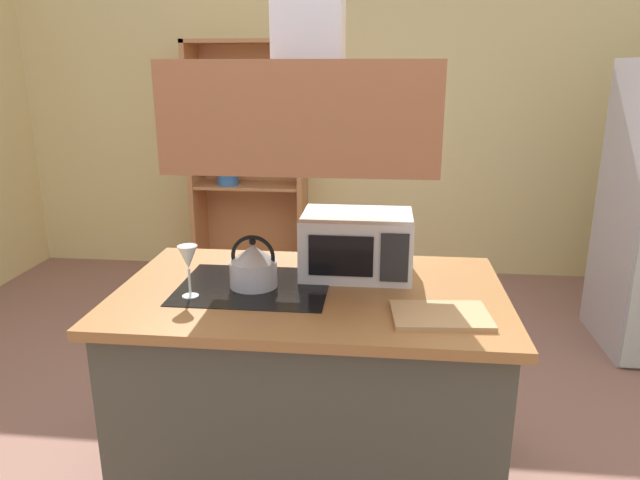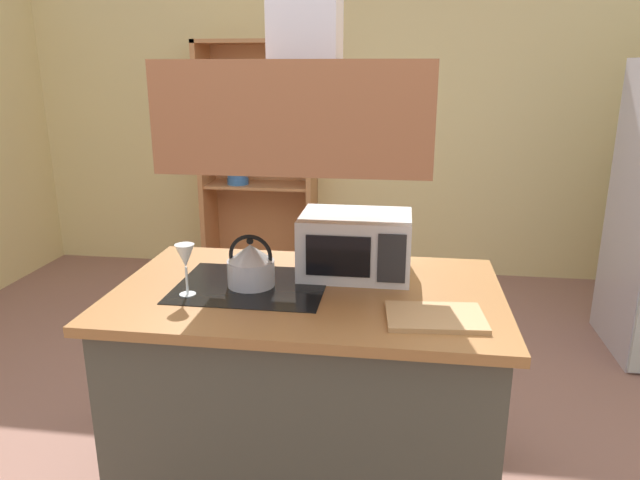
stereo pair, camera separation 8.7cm
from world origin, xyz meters
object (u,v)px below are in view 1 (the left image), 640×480
at_px(microwave, 357,244).
at_px(wine_glass_on_counter, 188,259).
at_px(kettle, 253,265).
at_px(cutting_board, 441,315).
at_px(dish_cabinet, 250,174).

bearing_deg(microwave, wine_glass_on_counter, -151.26).
relative_size(microwave, wine_glass_on_counter, 2.23).
bearing_deg(kettle, microwave, 27.17).
distance_m(cutting_board, wine_glass_on_counter, 0.96).
height_order(dish_cabinet, kettle, dish_cabinet).
relative_size(dish_cabinet, cutting_board, 5.76).
xyz_separation_m(kettle, cutting_board, (0.72, -0.23, -0.08)).
height_order(cutting_board, microwave, microwave).
distance_m(dish_cabinet, cutting_board, 3.20).
bearing_deg(microwave, dish_cabinet, 112.53).
bearing_deg(dish_cabinet, wine_glass_on_counter, -81.86).
distance_m(dish_cabinet, wine_glass_on_counter, 2.84).
relative_size(kettle, wine_glass_on_counter, 1.03).
bearing_deg(kettle, cutting_board, -17.67).
bearing_deg(dish_cabinet, cutting_board, -65.19).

